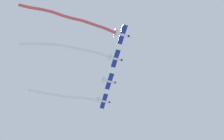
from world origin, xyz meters
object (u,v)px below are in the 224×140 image
(airplane_right_wing, at_px, (109,81))
(airplane_lead, at_px, (122,34))
(airplane_slot, at_px, (104,101))
(airplane_left_wing, at_px, (115,58))

(airplane_right_wing, bearing_deg, airplane_lead, -92.11)
(airplane_slot, bearing_deg, airplane_right_wing, -91.13)
(airplane_lead, bearing_deg, airplane_left_wing, 87.67)
(airplane_lead, relative_size, airplane_right_wing, 1.00)
(airplane_right_wing, height_order, airplane_slot, airplane_slot)
(airplane_left_wing, height_order, airplane_right_wing, airplane_left_wing)
(airplane_left_wing, bearing_deg, airplane_slot, 88.30)
(airplane_lead, bearing_deg, airplane_right_wing, 87.67)
(airplane_left_wing, bearing_deg, airplane_right_wing, 88.30)
(airplane_right_wing, distance_m, airplane_slot, 8.31)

